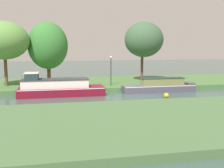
# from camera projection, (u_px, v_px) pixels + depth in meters

# --- Properties ---
(ground_plane) EXTENTS (120.00, 120.00, 0.00)m
(ground_plane) POSITION_uv_depth(u_px,v_px,m) (130.00, 95.00, 24.12)
(ground_plane) COLOR #3A524C
(riverbank_far) EXTENTS (72.00, 10.00, 0.40)m
(riverbank_far) POSITION_uv_depth(u_px,v_px,m) (114.00, 83.00, 30.88)
(riverbank_far) COLOR #48713B
(riverbank_far) RESTS_ON ground_plane
(riverbank_near) EXTENTS (72.00, 10.00, 0.40)m
(riverbank_near) POSITION_uv_depth(u_px,v_px,m) (171.00, 120.00, 15.35)
(riverbank_near) COLOR #486A3F
(riverbank_near) RESTS_ON ground_plane
(slate_barge) EXTENTS (7.14, 1.43, 1.38)m
(slate_barge) POSITION_uv_depth(u_px,v_px,m) (160.00, 86.00, 25.86)
(slate_barge) COLOR #50495B
(slate_barge) RESTS_ON ground_plane
(maroon_narrowboat) EXTENTS (7.57, 2.41, 2.11)m
(maroon_narrowboat) POSITION_uv_depth(u_px,v_px,m) (58.00, 88.00, 23.94)
(maroon_narrowboat) COLOR maroon
(maroon_narrowboat) RESTS_ON ground_plane
(willow_tree_left) EXTENTS (4.96, 4.44, 6.45)m
(willow_tree_left) POSITION_uv_depth(u_px,v_px,m) (4.00, 41.00, 26.20)
(willow_tree_left) COLOR brown
(willow_tree_left) RESTS_ON riverbank_far
(willow_tree_centre) EXTENTS (4.23, 4.07, 6.56)m
(willow_tree_centre) POSITION_uv_depth(u_px,v_px,m) (48.00, 46.00, 28.47)
(willow_tree_centre) COLOR brown
(willow_tree_centre) RESTS_ON riverbank_far
(willow_tree_right) EXTENTS (4.39, 3.99, 6.70)m
(willow_tree_right) POSITION_uv_depth(u_px,v_px,m) (144.00, 40.00, 29.98)
(willow_tree_right) COLOR brown
(willow_tree_right) RESTS_ON riverbank_far
(lamp_post) EXTENTS (0.24, 0.24, 3.01)m
(lamp_post) POSITION_uv_depth(u_px,v_px,m) (111.00, 67.00, 27.20)
(lamp_post) COLOR #333338
(lamp_post) RESTS_ON riverbank_far
(mooring_post_near) EXTENTS (0.19, 0.19, 0.89)m
(mooring_post_near) POSITION_uv_depth(u_px,v_px,m) (53.00, 84.00, 25.21)
(mooring_post_near) COLOR #453825
(mooring_post_near) RESTS_ON riverbank_far
(mooring_post_far) EXTENTS (0.19, 0.19, 0.69)m
(mooring_post_far) POSITION_uv_depth(u_px,v_px,m) (71.00, 85.00, 25.56)
(mooring_post_far) COLOR #49342D
(mooring_post_far) RESTS_ON riverbank_far
(channel_buoy) EXTENTS (0.42, 0.42, 0.42)m
(channel_buoy) POSITION_uv_depth(u_px,v_px,m) (166.00, 95.00, 22.91)
(channel_buoy) COLOR yellow
(channel_buoy) RESTS_ON ground_plane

